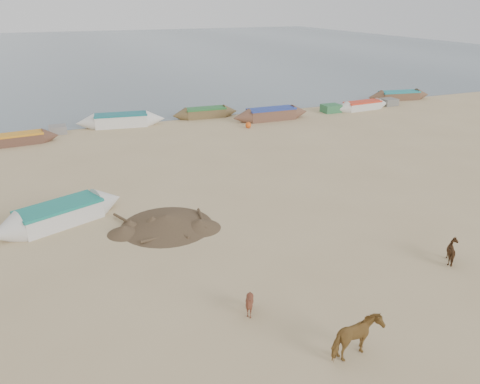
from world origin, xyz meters
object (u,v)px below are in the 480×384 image
calf_front (249,304)px  near_canoe (60,214)px  calf_right (454,252)px  cow_adult (356,338)px

calf_front → near_canoe: (-4.92, 8.82, 0.03)m
calf_front → calf_right: calf_right is taller
cow_adult → calf_right: 6.73m
cow_adult → calf_right: (6.16, 2.70, -0.20)m
cow_adult → near_canoe: (-6.81, 11.52, -0.18)m
cow_adult → near_canoe: 13.38m
calf_front → near_canoe: near_canoe is taller
calf_front → calf_right: (8.06, 0.01, 0.01)m
cow_adult → calf_right: size_ratio=1.75×
calf_front → near_canoe: bearing=-171.8°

